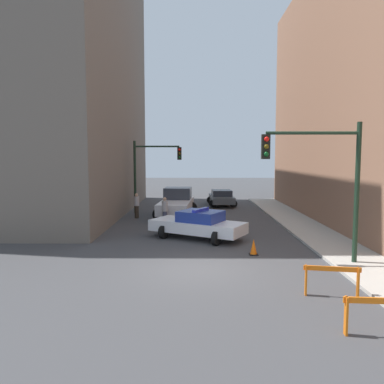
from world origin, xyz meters
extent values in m
plane|color=#424244|center=(0.00, 0.00, 0.00)|extent=(120.00, 120.00, 0.00)
cube|color=#B2ADA3|center=(6.20, 0.00, 0.06)|extent=(2.40, 44.00, 0.12)
cube|color=#6B6056|center=(-12.00, 14.00, 10.17)|extent=(14.00, 20.00, 20.34)
cylinder|color=black|center=(5.90, 0.62, 2.72)|extent=(0.18, 0.18, 5.20)
cylinder|color=black|center=(4.20, 0.62, 4.92)|extent=(3.40, 0.12, 0.12)
cube|color=black|center=(2.50, 0.62, 4.42)|extent=(0.30, 0.22, 0.90)
sphere|color=red|center=(2.50, 0.48, 4.69)|extent=(0.18, 0.18, 0.18)
sphere|color=#4C3D0C|center=(2.50, 0.48, 4.42)|extent=(0.18, 0.18, 0.18)
sphere|color=#0C4219|center=(2.50, 0.48, 4.15)|extent=(0.18, 0.18, 0.18)
cylinder|color=black|center=(-4.40, 13.63, 2.60)|extent=(0.18, 0.18, 5.20)
cylinder|color=black|center=(-2.80, 13.63, 4.80)|extent=(3.20, 0.12, 0.12)
cube|color=black|center=(-1.20, 13.63, 4.30)|extent=(0.30, 0.22, 0.90)
sphere|color=red|center=(-1.20, 13.48, 4.57)|extent=(0.18, 0.18, 0.18)
sphere|color=#4C3D0C|center=(-1.20, 13.48, 4.30)|extent=(0.18, 0.18, 0.18)
sphere|color=#0C4219|center=(-1.20, 13.48, 4.03)|extent=(0.18, 0.18, 0.18)
cube|color=white|center=(0.03, 5.18, 0.60)|extent=(5.00, 3.91, 0.55)
cube|color=navy|center=(0.19, 5.09, 1.14)|extent=(2.52, 2.39, 0.52)
cylinder|color=black|center=(-1.66, 5.15, 0.33)|extent=(0.52, 0.68, 0.66)
cylinder|color=black|center=(-0.82, 6.63, 0.33)|extent=(0.52, 0.68, 0.66)
cylinder|color=black|center=(0.88, 3.72, 0.33)|extent=(0.52, 0.68, 0.66)
cylinder|color=black|center=(1.72, 5.21, 0.33)|extent=(0.52, 0.68, 0.66)
cube|color=#2633BF|center=(0.19, 5.09, 1.46)|extent=(0.85, 1.30, 0.12)
cube|color=silver|center=(-1.37, 12.07, 0.75)|extent=(2.37, 5.53, 0.70)
cube|color=#2D333D|center=(-1.30, 13.15, 1.50)|extent=(1.96, 1.85, 0.80)
cylinder|color=black|center=(-2.17, 13.81, 0.40)|extent=(0.82, 0.32, 0.80)
cylinder|color=black|center=(-0.34, 13.68, 0.40)|extent=(0.82, 0.32, 0.80)
cylinder|color=black|center=(-2.41, 10.47, 0.40)|extent=(0.82, 0.32, 0.80)
cylinder|color=black|center=(-0.57, 10.34, 0.40)|extent=(0.82, 0.32, 0.80)
cube|color=#474C51|center=(2.13, 18.00, 0.57)|extent=(1.95, 4.36, 0.52)
cube|color=#232833|center=(2.14, 17.83, 1.07)|extent=(1.65, 1.86, 0.48)
cylinder|color=black|center=(1.26, 19.30, 0.31)|extent=(0.63, 0.24, 0.62)
cylinder|color=black|center=(2.91, 19.36, 0.31)|extent=(0.63, 0.24, 0.62)
cylinder|color=black|center=(1.35, 16.64, 0.31)|extent=(0.63, 0.24, 0.62)
cylinder|color=black|center=(3.01, 16.70, 0.31)|extent=(0.63, 0.24, 0.62)
cylinder|color=#474C66|center=(-1.89, 8.94, 0.41)|extent=(0.39, 0.39, 0.82)
cylinder|color=#B2B2B7|center=(-1.89, 8.94, 1.13)|extent=(0.50, 0.50, 0.62)
sphere|color=tan|center=(-1.89, 8.94, 1.55)|extent=(0.31, 0.31, 0.22)
cylinder|color=#382D23|center=(-3.97, 11.43, 0.41)|extent=(0.38, 0.38, 0.82)
cylinder|color=#B2B2B7|center=(-3.97, 11.43, 1.13)|extent=(0.48, 0.48, 0.62)
sphere|color=tan|center=(-3.97, 11.43, 1.55)|extent=(0.30, 0.30, 0.22)
cube|color=orange|center=(4.06, -5.01, 0.83)|extent=(1.60, 0.16, 0.14)
cube|color=orange|center=(3.35, -4.96, 0.45)|extent=(0.06, 0.16, 0.90)
cube|color=orange|center=(3.87, -2.61, 0.83)|extent=(1.59, 0.30, 0.14)
cube|color=orange|center=(3.16, -2.49, 0.45)|extent=(0.07, 0.17, 0.90)
cube|color=orange|center=(4.59, -2.72, 0.45)|extent=(0.07, 0.17, 0.90)
cube|color=black|center=(2.35, 2.07, 0.02)|extent=(0.36, 0.36, 0.04)
cone|color=#F2600C|center=(2.35, 2.07, 0.35)|extent=(0.28, 0.28, 0.62)
camera|label=1|loc=(-0.09, -13.17, 4.04)|focal=35.00mm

